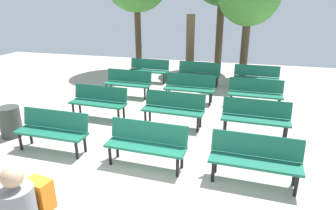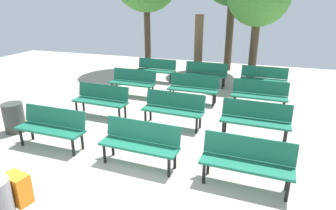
{
  "view_description": "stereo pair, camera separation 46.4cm",
  "coord_description": "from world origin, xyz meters",
  "px_view_note": "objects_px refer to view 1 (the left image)",
  "views": [
    {
      "loc": [
        1.79,
        -3.26,
        3.15
      ],
      "look_at": [
        0.0,
        3.59,
        0.55
      ],
      "focal_mm": 31.07,
      "sensor_mm": 36.0,
      "label": 1
    },
    {
      "loc": [
        2.23,
        -3.13,
        3.15
      ],
      "look_at": [
        0.0,
        3.59,
        0.55
      ],
      "focal_mm": 31.07,
      "sensor_mm": 36.0,
      "label": 2
    }
  ],
  "objects_px": {
    "bench_r3_c1": "(199,72)",
    "bench_r3_c2": "(256,76)",
    "bench_r1_c2": "(256,116)",
    "bench_r2_c1": "(190,86)",
    "bench_r0_c2": "(255,157)",
    "trash_bin": "(10,122)",
    "bench_r0_c1": "(147,142)",
    "bench_r2_c0": "(128,81)",
    "bench_r3_c0": "(149,69)",
    "bench_r0_c0": "(53,129)",
    "bench_r1_c0": "(99,100)",
    "bench_r1_c1": "(174,107)",
    "bench_r2_c2": "(255,92)",
    "tree_2": "(190,46)"
  },
  "relations": [
    {
      "from": "bench_r3_c1",
      "to": "trash_bin",
      "type": "relative_size",
      "value": 2.18
    },
    {
      "from": "bench_r2_c0",
      "to": "trash_bin",
      "type": "relative_size",
      "value": 2.2
    },
    {
      "from": "bench_r2_c2",
      "to": "bench_r0_c0",
      "type": "bearing_deg",
      "value": -136.96
    },
    {
      "from": "bench_r2_c0",
      "to": "trash_bin",
      "type": "height_order",
      "value": "bench_r2_c0"
    },
    {
      "from": "tree_2",
      "to": "bench_r3_c0",
      "type": "bearing_deg",
      "value": -136.54
    },
    {
      "from": "bench_r2_c1",
      "to": "trash_bin",
      "type": "bearing_deg",
      "value": -135.14
    },
    {
      "from": "bench_r3_c1",
      "to": "trash_bin",
      "type": "height_order",
      "value": "bench_r3_c1"
    },
    {
      "from": "bench_r0_c1",
      "to": "tree_2",
      "type": "xyz_separation_m",
      "value": [
        -0.52,
        7.33,
        0.77
      ]
    },
    {
      "from": "bench_r1_c2",
      "to": "bench_r2_c1",
      "type": "relative_size",
      "value": 1.01
    },
    {
      "from": "bench_r0_c0",
      "to": "tree_2",
      "type": "distance_m",
      "value": 7.48
    },
    {
      "from": "bench_r2_c0",
      "to": "bench_r3_c2",
      "type": "distance_m",
      "value": 4.63
    },
    {
      "from": "bench_r0_c2",
      "to": "bench_r3_c2",
      "type": "height_order",
      "value": "same"
    },
    {
      "from": "bench_r3_c1",
      "to": "bench_r0_c1",
      "type": "bearing_deg",
      "value": -90.18
    },
    {
      "from": "bench_r1_c2",
      "to": "bench_r2_c0",
      "type": "xyz_separation_m",
      "value": [
        -4.13,
        2.1,
        0.0
      ]
    },
    {
      "from": "trash_bin",
      "to": "bench_r1_c2",
      "type": "bearing_deg",
      "value": 14.93
    },
    {
      "from": "bench_r3_c0",
      "to": "bench_r3_c1",
      "type": "bearing_deg",
      "value": 1.12
    },
    {
      "from": "bench_r2_c0",
      "to": "bench_r2_c2",
      "type": "bearing_deg",
      "value": 1.35
    },
    {
      "from": "bench_r0_c1",
      "to": "bench_r2_c1",
      "type": "height_order",
      "value": "same"
    },
    {
      "from": "bench_r0_c1",
      "to": "bench_r1_c1",
      "type": "height_order",
      "value": "same"
    },
    {
      "from": "bench_r2_c1",
      "to": "bench_r0_c0",
      "type": "bearing_deg",
      "value": -119.3
    },
    {
      "from": "bench_r1_c1",
      "to": "tree_2",
      "type": "bearing_deg",
      "value": 99.31
    },
    {
      "from": "bench_r1_c1",
      "to": "bench_r2_c1",
      "type": "xyz_separation_m",
      "value": [
        0.05,
        1.98,
        0.0
      ]
    },
    {
      "from": "bench_r2_c2",
      "to": "trash_bin",
      "type": "xyz_separation_m",
      "value": [
        -5.73,
        -3.51,
        -0.14
      ]
    },
    {
      "from": "bench_r2_c1",
      "to": "bench_r2_c2",
      "type": "distance_m",
      "value": 2.03
    },
    {
      "from": "bench_r0_c2",
      "to": "bench_r1_c2",
      "type": "distance_m",
      "value": 1.99
    },
    {
      "from": "bench_r3_c1",
      "to": "bench_r0_c0",
      "type": "bearing_deg",
      "value": -110.3
    },
    {
      "from": "tree_2",
      "to": "trash_bin",
      "type": "xyz_separation_m",
      "value": [
        -3.08,
        -6.92,
        -0.9
      ]
    },
    {
      "from": "bench_r1_c2",
      "to": "bench_r2_c0",
      "type": "distance_m",
      "value": 4.63
    },
    {
      "from": "bench_r3_c1",
      "to": "bench_r3_c2",
      "type": "height_order",
      "value": "same"
    },
    {
      "from": "tree_2",
      "to": "trash_bin",
      "type": "relative_size",
      "value": 3.45
    },
    {
      "from": "bench_r1_c1",
      "to": "trash_bin",
      "type": "relative_size",
      "value": 2.2
    },
    {
      "from": "bench_r2_c0",
      "to": "bench_r3_c2",
      "type": "relative_size",
      "value": 1.0
    },
    {
      "from": "bench_r0_c1",
      "to": "bench_r2_c2",
      "type": "bearing_deg",
      "value": 64.29
    },
    {
      "from": "bench_r0_c1",
      "to": "bench_r0_c2",
      "type": "distance_m",
      "value": 2.05
    },
    {
      "from": "bench_r0_c2",
      "to": "bench_r2_c1",
      "type": "height_order",
      "value": "same"
    },
    {
      "from": "bench_r2_c2",
      "to": "bench_r3_c0",
      "type": "xyz_separation_m",
      "value": [
        -4.06,
        2.08,
        0.0
      ]
    },
    {
      "from": "bench_r0_c0",
      "to": "bench_r1_c1",
      "type": "distance_m",
      "value": 2.95
    },
    {
      "from": "bench_r3_c0",
      "to": "bench_r1_c0",
      "type": "bearing_deg",
      "value": -89.95
    },
    {
      "from": "bench_r3_c2",
      "to": "trash_bin",
      "type": "height_order",
      "value": "bench_r3_c2"
    },
    {
      "from": "bench_r0_c0",
      "to": "bench_r1_c2",
      "type": "distance_m",
      "value": 4.66
    },
    {
      "from": "bench_r0_c2",
      "to": "bench_r1_c1",
      "type": "bearing_deg",
      "value": 136.6
    },
    {
      "from": "bench_r2_c2",
      "to": "bench_r3_c1",
      "type": "bearing_deg",
      "value": 136.2
    },
    {
      "from": "tree_2",
      "to": "bench_r1_c2",
      "type": "bearing_deg",
      "value": -64.09
    },
    {
      "from": "bench_r1_c2",
      "to": "bench_r3_c2",
      "type": "bearing_deg",
      "value": 90.54
    },
    {
      "from": "bench_r1_c1",
      "to": "bench_r3_c0",
      "type": "bearing_deg",
      "value": 119.59
    },
    {
      "from": "bench_r0_c1",
      "to": "bench_r1_c0",
      "type": "distance_m",
      "value": 2.92
    },
    {
      "from": "bench_r1_c0",
      "to": "bench_r1_c1",
      "type": "relative_size",
      "value": 1.0
    },
    {
      "from": "bench_r1_c2",
      "to": "bench_r0_c2",
      "type": "bearing_deg",
      "value": -89.45
    },
    {
      "from": "bench_r0_c2",
      "to": "bench_r1_c2",
      "type": "relative_size",
      "value": 1.0
    },
    {
      "from": "trash_bin",
      "to": "bench_r3_c1",
      "type": "bearing_deg",
      "value": 56.27
    }
  ]
}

